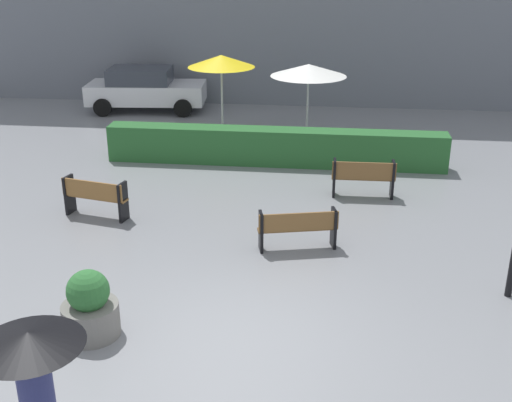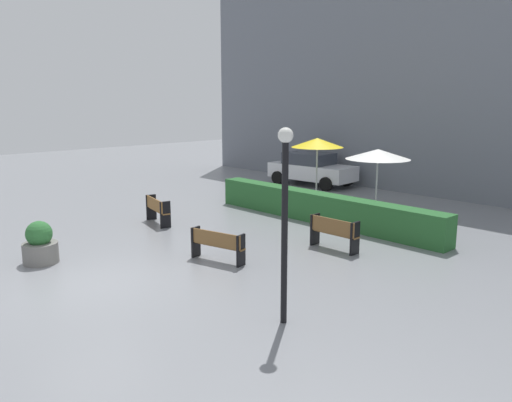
{
  "view_description": "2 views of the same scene",
  "coord_description": "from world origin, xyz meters",
  "px_view_note": "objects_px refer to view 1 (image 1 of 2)",
  "views": [
    {
      "loc": [
        1.26,
        -8.4,
        5.67
      ],
      "look_at": [
        -0.12,
        3.19,
        0.97
      ],
      "focal_mm": 44.76,
      "sensor_mm": 36.0,
      "label": 1
    },
    {
      "loc": [
        10.77,
        -4.88,
        4.19
      ],
      "look_at": [
        1.34,
        3.94,
        1.58
      ],
      "focal_mm": 36.05,
      "sensor_mm": 36.0,
      "label": 2
    }
  ],
  "objects_px": {
    "pedestrian_with_umbrella": "(35,379)",
    "patio_umbrella_white": "(309,70)",
    "bench_far_left": "(95,195)",
    "patio_umbrella_yellow": "(221,61)",
    "bench_back_row": "(363,176)",
    "planter_pot": "(90,308)",
    "bench_mid_center": "(298,227)",
    "parked_car": "(145,89)"
  },
  "relations": [
    {
      "from": "pedestrian_with_umbrella",
      "to": "planter_pot",
      "type": "bearing_deg",
      "value": 100.86
    },
    {
      "from": "bench_mid_center",
      "to": "parked_car",
      "type": "xyz_separation_m",
      "value": [
        -6.18,
        10.85,
        0.33
      ]
    },
    {
      "from": "bench_far_left",
      "to": "pedestrian_with_umbrella",
      "type": "height_order",
      "value": "pedestrian_with_umbrella"
    },
    {
      "from": "bench_mid_center",
      "to": "planter_pot",
      "type": "relative_size",
      "value": 1.45
    },
    {
      "from": "bench_mid_center",
      "to": "patio_umbrella_white",
      "type": "height_order",
      "value": "patio_umbrella_white"
    },
    {
      "from": "bench_mid_center",
      "to": "planter_pot",
      "type": "bearing_deg",
      "value": -131.63
    },
    {
      "from": "patio_umbrella_yellow",
      "to": "parked_car",
      "type": "height_order",
      "value": "patio_umbrella_yellow"
    },
    {
      "from": "bench_far_left",
      "to": "parked_car",
      "type": "distance_m",
      "value": 9.9
    },
    {
      "from": "bench_mid_center",
      "to": "patio_umbrella_white",
      "type": "relative_size",
      "value": 0.66
    },
    {
      "from": "patio_umbrella_yellow",
      "to": "patio_umbrella_white",
      "type": "bearing_deg",
      "value": 5.68
    },
    {
      "from": "bench_mid_center",
      "to": "parked_car",
      "type": "distance_m",
      "value": 12.49
    },
    {
      "from": "pedestrian_with_umbrella",
      "to": "bench_back_row",
      "type": "bearing_deg",
      "value": 67.52
    },
    {
      "from": "bench_mid_center",
      "to": "bench_back_row",
      "type": "bearing_deg",
      "value": 65.42
    },
    {
      "from": "planter_pot",
      "to": "patio_umbrella_white",
      "type": "relative_size",
      "value": 0.46
    },
    {
      "from": "bench_far_left",
      "to": "planter_pot",
      "type": "height_order",
      "value": "planter_pot"
    },
    {
      "from": "bench_far_left",
      "to": "bench_back_row",
      "type": "bearing_deg",
      "value": 18.21
    },
    {
      "from": "patio_umbrella_yellow",
      "to": "patio_umbrella_white",
      "type": "height_order",
      "value": "patio_umbrella_yellow"
    },
    {
      "from": "bench_back_row",
      "to": "patio_umbrella_yellow",
      "type": "height_order",
      "value": "patio_umbrella_yellow"
    },
    {
      "from": "bench_back_row",
      "to": "parked_car",
      "type": "distance_m",
      "value": 10.88
    },
    {
      "from": "bench_mid_center",
      "to": "planter_pot",
      "type": "distance_m",
      "value": 4.54
    },
    {
      "from": "bench_back_row",
      "to": "bench_far_left",
      "type": "bearing_deg",
      "value": -161.79
    },
    {
      "from": "pedestrian_with_umbrella",
      "to": "parked_car",
      "type": "distance_m",
      "value": 17.52
    },
    {
      "from": "planter_pot",
      "to": "patio_umbrella_yellow",
      "type": "xyz_separation_m",
      "value": [
        0.3,
        10.52,
        2.02
      ]
    },
    {
      "from": "pedestrian_with_umbrella",
      "to": "patio_umbrella_yellow",
      "type": "height_order",
      "value": "patio_umbrella_yellow"
    },
    {
      "from": "pedestrian_with_umbrella",
      "to": "patio_umbrella_white",
      "type": "bearing_deg",
      "value": 80.4
    },
    {
      "from": "bench_far_left",
      "to": "patio_umbrella_yellow",
      "type": "bearing_deg",
      "value": 72.99
    },
    {
      "from": "planter_pot",
      "to": "pedestrian_with_umbrella",
      "type": "bearing_deg",
      "value": -79.14
    },
    {
      "from": "bench_back_row",
      "to": "pedestrian_with_umbrella",
      "type": "xyz_separation_m",
      "value": [
        -3.85,
        -9.31,
        0.86
      ]
    },
    {
      "from": "patio_umbrella_white",
      "to": "parked_car",
      "type": "distance_m",
      "value": 7.1
    },
    {
      "from": "bench_mid_center",
      "to": "pedestrian_with_umbrella",
      "type": "xyz_separation_m",
      "value": [
        -2.46,
        -6.27,
        0.91
      ]
    },
    {
      "from": "patio_umbrella_yellow",
      "to": "pedestrian_with_umbrella",
      "type": "bearing_deg",
      "value": -88.93
    },
    {
      "from": "bench_back_row",
      "to": "planter_pot",
      "type": "relative_size",
      "value": 1.37
    },
    {
      "from": "bench_back_row",
      "to": "planter_pot",
      "type": "xyz_separation_m",
      "value": [
        -4.41,
        -6.44,
        -0.05
      ]
    },
    {
      "from": "bench_mid_center",
      "to": "patio_umbrella_yellow",
      "type": "height_order",
      "value": "patio_umbrella_yellow"
    },
    {
      "from": "patio_umbrella_yellow",
      "to": "parked_car",
      "type": "bearing_deg",
      "value": 133.08
    },
    {
      "from": "patio_umbrella_yellow",
      "to": "patio_umbrella_white",
      "type": "xyz_separation_m",
      "value": [
        2.56,
        0.25,
        -0.25
      ]
    },
    {
      "from": "bench_mid_center",
      "to": "bench_far_left",
      "type": "relative_size",
      "value": 1.05
    },
    {
      "from": "bench_back_row",
      "to": "patio_umbrella_yellow",
      "type": "distance_m",
      "value": 6.12
    },
    {
      "from": "bench_mid_center",
      "to": "patio_umbrella_white",
      "type": "xyz_separation_m",
      "value": [
        -0.15,
        7.39,
        1.75
      ]
    },
    {
      "from": "pedestrian_with_umbrella",
      "to": "patio_umbrella_white",
      "type": "height_order",
      "value": "patio_umbrella_white"
    },
    {
      "from": "planter_pot",
      "to": "bench_back_row",
      "type": "bearing_deg",
      "value": 55.61
    },
    {
      "from": "patio_umbrella_white",
      "to": "planter_pot",
      "type": "bearing_deg",
      "value": -104.87
    }
  ]
}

